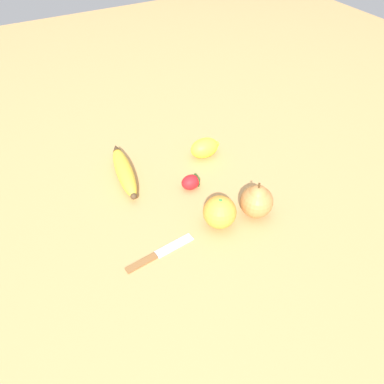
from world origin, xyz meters
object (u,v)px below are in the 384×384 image
Objects in this scene: orange at (220,212)px; strawberry at (193,183)px; lemon at (205,148)px; banana at (124,171)px; pear at (257,200)px; paring_knife at (158,254)px.

strawberry is at bearing -91.94° from orange.
banana is at bearing -5.23° from lemon.
banana reaches higher than strawberry.
pear reaches higher than strawberry.
paring_knife is at bearing -133.98° from strawberry.
lemon is at bearing -87.07° from banana.
lemon is at bearing -112.52° from orange.
strawberry is 0.62× the size of lemon.
pear is at bearing -132.43° from banana.
orange is 0.10m from pear.
lemon is (-0.01, -0.26, -0.02)m from pear.
pear is at bearing 172.31° from orange.
orange is at bearing -145.07° from banana.
pear is (-0.10, 0.01, 0.00)m from orange.
paring_knife is at bearing 0.31° from pear.
strawberry is at bearing -59.34° from pear.
pear is 0.26m from lemon.
strawberry is at bearing -124.18° from banana.
strawberry is 0.14m from lemon.
orange is 0.87× the size of lemon.
paring_knife is (0.27, 0.26, -0.03)m from lemon.
pear reaches higher than orange.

